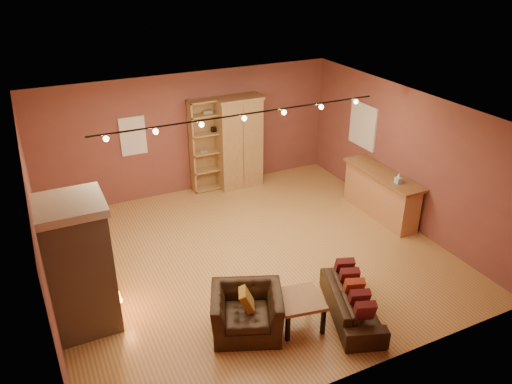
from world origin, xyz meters
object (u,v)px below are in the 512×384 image
armoire (239,142)px  loveseat (353,297)px  bar_counter (381,194)px  coffee_table (300,302)px  armchair (247,306)px  bookcase (208,144)px  fireplace (79,266)px

armoire → loveseat: (-0.37, -5.20, -0.76)m
bar_counter → coffee_table: size_ratio=2.68×
loveseat → armchair: armchair is taller
bar_counter → armchair: bar_counter is taller
armoire → bar_counter: size_ratio=1.05×
bookcase → bar_counter: bearing=-45.9°
fireplace → bookcase: size_ratio=0.96×
fireplace → loveseat: size_ratio=1.22×
loveseat → bar_counter: bearing=-25.5°
fireplace → bar_counter: size_ratio=1.02×
armoire → armchair: (-2.01, -4.79, -0.64)m
fireplace → loveseat: 4.17m
armoire → bar_counter: armoire is taller
fireplace → bar_counter: (6.24, 0.84, -0.55)m
armoire → armchair: bearing=-112.7°
bookcase → bar_counter: bookcase is taller
bar_counter → coffee_table: (-3.33, -2.30, -0.07)m
armchair → coffee_table: (0.77, -0.24, -0.03)m
bookcase → armoire: size_ratio=1.00×
armchair → bar_counter: bearing=49.2°
armchair → coffee_table: armchair is taller
bookcase → coffee_table: (-0.53, -5.19, -0.68)m
fireplace → armchair: (2.14, -1.22, -0.60)m
armoire → bookcase: bearing=167.0°
bar_counter → coffee_table: 4.05m
fireplace → bar_counter: fireplace is taller
armoire → loveseat: 5.27m
bar_counter → coffee_table: bearing=-145.4°
bar_counter → armchair: 4.59m
bookcase → coffee_table: bearing=-95.8°
bar_counter → armchair: size_ratio=1.69×
loveseat → coffee_table: bearing=98.5°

